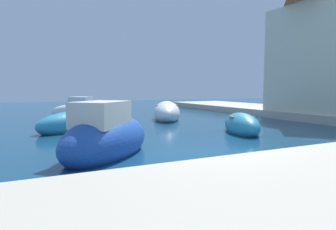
{
  "coord_description": "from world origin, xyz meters",
  "views": [
    {
      "loc": [
        -4.52,
        -7.2,
        1.98
      ],
      "look_at": [
        2.4,
        7.23,
        0.53
      ],
      "focal_mm": 31.13,
      "sensor_mm": 36.0,
      "label": 1
    }
  ],
  "objects": [
    {
      "name": "moored_boat_4",
      "position": [
        4.11,
        3.12,
        0.32
      ],
      "size": [
        2.39,
        3.46,
        1.15
      ],
      "rotation": [
        0.0,
        0.0,
        4.33
      ],
      "color": "teal",
      "rests_on": "ground"
    },
    {
      "name": "waterfront_building_main",
      "position": [
        13.0,
        5.1,
        4.38
      ],
      "size": [
        5.92,
        6.58,
        7.65
      ],
      "color": "beige",
      "rests_on": "quay_promenade"
    },
    {
      "name": "moored_boat_5",
      "position": [
        -2.64,
        6.97,
        0.34
      ],
      "size": [
        4.01,
        3.09,
        1.21
      ],
      "rotation": [
        0.0,
        0.0,
        3.66
      ],
      "color": "teal",
      "rests_on": "ground"
    },
    {
      "name": "moored_boat_1",
      "position": [
        -1.55,
        13.36,
        0.43
      ],
      "size": [
        3.81,
        3.6,
        1.7
      ],
      "rotation": [
        0.0,
        0.0,
        2.41
      ],
      "color": "white",
      "rests_on": "ground"
    },
    {
      "name": "quay_promenade",
      "position": [
        4.32,
        -0.37,
        0.25
      ],
      "size": [
        44.0,
        32.0,
        0.5
      ],
      "color": "#BCB29E",
      "rests_on": "ground"
    },
    {
      "name": "moored_boat_0",
      "position": [
        3.58,
        9.88,
        0.42
      ],
      "size": [
        3.6,
        5.26,
        1.5
      ],
      "rotation": [
        0.0,
        0.0,
        1.14
      ],
      "color": "white",
      "rests_on": "ground"
    },
    {
      "name": "ground",
      "position": [
        0.0,
        0.0,
        0.0
      ],
      "size": [
        80.0,
        80.0,
        0.0
      ],
      "primitive_type": "plane",
      "color": "navy"
    },
    {
      "name": "moored_boat_2",
      "position": [
        -2.47,
        1.31,
        0.52
      ],
      "size": [
        4.05,
        4.11,
        1.96
      ],
      "rotation": [
        0.0,
        0.0,
        0.8
      ],
      "color": "#1E479E",
      "rests_on": "ground"
    }
  ]
}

